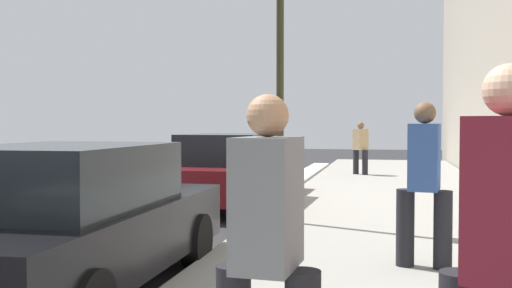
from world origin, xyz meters
TOP-DOWN VIEW (x-y plane):
  - ground_plane at (0.00, 0.00)m, footprint 56.00×56.00m
  - sidewalk at (0.00, -3.30)m, footprint 28.00×4.60m
  - lane_stripe_centre at (0.00, 3.20)m, footprint 28.00×0.14m
  - snow_bank_curb at (5.88, -0.70)m, footprint 8.59×0.56m
  - parked_car_black at (-6.91, -0.09)m, footprint 4.37×1.94m
  - parked_car_maroon at (-0.34, 0.01)m, footprint 4.77×2.00m
  - pedestrian_grey_coat at (-9.12, -2.51)m, footprint 0.48×0.57m
  - pedestrian_burgundy_coat at (-9.28, -3.65)m, footprint 0.57×0.58m
  - pedestrian_tan_coat at (6.25, -2.34)m, footprint 0.52×0.48m
  - pedestrian_blue_coat at (-5.54, -3.52)m, footprint 0.53×0.59m
  - traffic_light_pole at (-2.90, -1.45)m, footprint 0.35×0.26m

SIDE VIEW (x-z plane):
  - ground_plane at x=0.00m, z-range 0.00..0.00m
  - lane_stripe_centre at x=0.00m, z-range 0.00..0.01m
  - sidewalk at x=0.00m, z-range 0.00..0.15m
  - snow_bank_curb at x=5.88m, z-range 0.00..0.22m
  - parked_car_black at x=-6.91m, z-range 0.00..1.51m
  - parked_car_maroon at x=-0.34m, z-range 0.00..1.52m
  - pedestrian_tan_coat at x=6.25m, z-range 0.20..1.83m
  - pedestrian_grey_coat at x=-9.12m, z-range 0.21..1.92m
  - pedestrian_blue_coat at x=-5.54m, z-range 0.21..2.01m
  - pedestrian_burgundy_coat at x=-9.28m, z-range 0.21..2.04m
  - traffic_light_pole at x=-2.90m, z-range 0.93..5.39m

